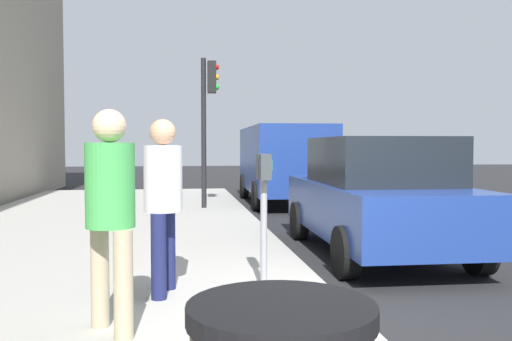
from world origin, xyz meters
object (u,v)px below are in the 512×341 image
(pedestrian_at_meter, at_px, (163,191))
(parked_van_far, at_px, (283,160))
(parked_sedan_near, at_px, (376,196))
(pedestrian_bystander, at_px, (110,201))
(traffic_signal, at_px, (208,107))
(parking_meter, at_px, (264,192))

(pedestrian_at_meter, relative_size, parked_van_far, 0.34)
(parked_sedan_near, height_order, parked_van_far, parked_van_far)
(pedestrian_bystander, height_order, parked_sedan_near, pedestrian_bystander)
(pedestrian_at_meter, distance_m, traffic_signal, 7.80)
(pedestrian_bystander, relative_size, parked_sedan_near, 0.40)
(parked_van_far, bearing_deg, parked_sedan_near, 179.99)
(pedestrian_bystander, relative_size, parked_van_far, 0.34)
(pedestrian_bystander, height_order, traffic_signal, traffic_signal)
(pedestrian_at_meter, height_order, parked_sedan_near, pedestrian_at_meter)
(pedestrian_at_meter, height_order, pedestrian_bystander, pedestrian_bystander)
(parking_meter, distance_m, pedestrian_bystander, 1.80)
(parked_sedan_near, height_order, traffic_signal, traffic_signal)
(parking_meter, distance_m, traffic_signal, 7.74)
(pedestrian_at_meter, relative_size, traffic_signal, 0.49)
(pedestrian_at_meter, xyz_separation_m, parked_van_far, (9.63, -3.09, 0.07))
(parked_sedan_near, relative_size, parked_van_far, 0.85)
(pedestrian_at_meter, relative_size, pedestrian_bystander, 0.99)
(pedestrian_at_meter, height_order, parked_van_far, parked_van_far)
(parking_meter, bearing_deg, parked_van_far, -12.12)
(pedestrian_bystander, bearing_deg, parking_meter, 3.86)
(parked_van_far, height_order, traffic_signal, traffic_signal)
(pedestrian_at_meter, relative_size, parked_sedan_near, 0.40)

